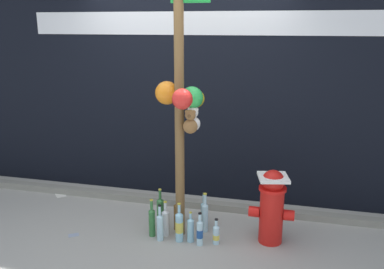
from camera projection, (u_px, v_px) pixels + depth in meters
ground_plane at (156, 241)px, 4.16m from camera, size 14.00×14.00×0.00m
building_wall at (188, 41)px, 4.90m from camera, size 10.00×0.21×3.86m
curb_strip at (179, 202)px, 4.99m from camera, size 8.00×0.12×0.08m
memorial_post at (182, 84)px, 3.92m from camera, size 0.55×0.57×2.75m
fire_hydrant at (272, 205)px, 4.07m from camera, size 0.45×0.34×0.76m
bottle_0 at (177, 215)px, 4.37m from camera, size 0.08×0.08×0.38m
bottle_1 at (160, 211)px, 4.46m from camera, size 0.08×0.08×0.42m
bottle_2 at (179, 226)px, 4.13m from camera, size 0.08×0.08×0.41m
bottle_3 at (182, 210)px, 4.59m from camera, size 0.07×0.07×0.31m
bottle_4 at (204, 212)px, 4.46m from camera, size 0.07×0.07×0.38m
bottle_5 at (152, 221)px, 4.23m from camera, size 0.07×0.07×0.41m
bottle_6 at (160, 226)px, 4.15m from camera, size 0.07×0.07×0.39m
bottle_7 at (166, 221)px, 4.26m from camera, size 0.08×0.08×0.38m
bottle_8 at (205, 216)px, 4.33m from camera, size 0.07×0.07×0.43m
bottle_9 at (216, 234)px, 4.10m from camera, size 0.07×0.07×0.27m
bottle_10 at (191, 229)px, 4.13m from camera, size 0.07×0.07×0.33m
bottle_11 at (200, 232)px, 4.06m from camera, size 0.06×0.06×0.35m
litter_1 at (61, 195)px, 5.29m from camera, size 0.19×0.20×0.01m
litter_2 at (74, 235)px, 4.28m from camera, size 0.13×0.12×0.01m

